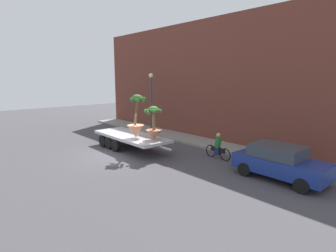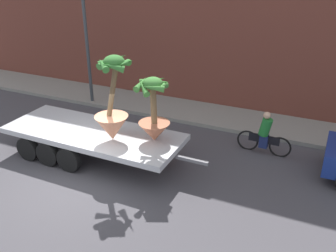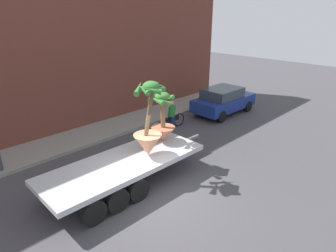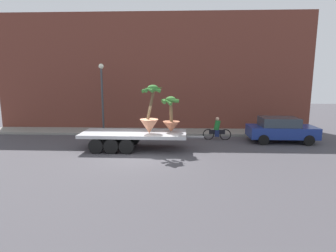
# 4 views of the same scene
# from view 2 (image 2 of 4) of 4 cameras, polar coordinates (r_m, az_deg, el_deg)

# --- Properties ---
(ground_plane) EXTENTS (60.00, 60.00, 0.00)m
(ground_plane) POSITION_cam_2_polar(r_m,az_deg,el_deg) (11.64, -13.08, -8.07)
(ground_plane) COLOR #423F44
(sidewalk) EXTENTS (24.00, 2.20, 0.15)m
(sidewalk) POSITION_cam_2_polar(r_m,az_deg,el_deg) (16.24, -0.34, 2.87)
(sidewalk) COLOR gray
(sidewalk) RESTS_ON ground
(flatbed_trailer) EXTENTS (6.91, 2.31, 0.98)m
(flatbed_trailer) POSITION_cam_2_polar(r_m,az_deg,el_deg) (12.54, -12.30, -1.41)
(flatbed_trailer) COLOR #B7BABF
(flatbed_trailer) RESTS_ON ground
(potted_palm_rear) EXTENTS (1.07, 1.11, 2.02)m
(potted_palm_rear) POSITION_cam_2_polar(r_m,az_deg,el_deg) (11.13, -2.20, 1.62)
(potted_palm_rear) COLOR #B26647
(potted_palm_rear) RESTS_ON flatbed_trailer
(potted_palm_middle) EXTENTS (1.34, 1.23, 2.67)m
(potted_palm_middle) POSITION_cam_2_polar(r_m,az_deg,el_deg) (11.23, -8.46, 2.35)
(potted_palm_middle) COLOR tan
(potted_palm_middle) RESTS_ON flatbed_trailer
(cyclist) EXTENTS (1.84, 0.36, 1.54)m
(cyclist) POSITION_cam_2_polar(r_m,az_deg,el_deg) (12.89, 14.55, -1.36)
(cyclist) COLOR black
(cyclist) RESTS_ON ground
(street_lamp) EXTENTS (0.36, 0.36, 4.83)m
(street_lamp) POSITION_cam_2_polar(r_m,az_deg,el_deg) (16.28, -12.45, 13.96)
(street_lamp) COLOR #383D42
(street_lamp) RESTS_ON sidewalk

